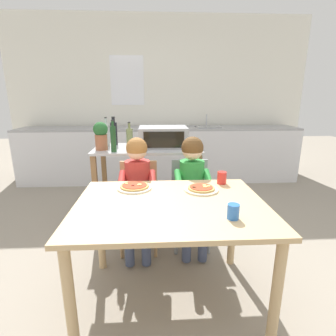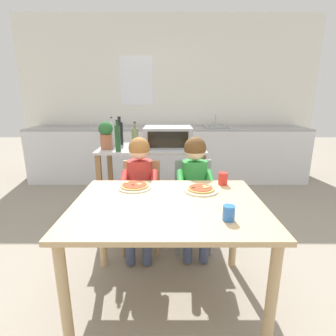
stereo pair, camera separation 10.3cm
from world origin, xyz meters
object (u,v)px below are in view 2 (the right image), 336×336
at_px(child_in_red_shirt, 140,184).
at_px(bottle_brown_beer, 135,136).
at_px(kitchen_island_cart, 152,173).
at_px(dining_table, 168,218).
at_px(toaster_oven, 168,137).
at_px(bottle_squat_spirits, 120,133).
at_px(pizza_plate_cream, 201,189).
at_px(potted_herb_plant, 106,134).
at_px(dining_chair_right, 193,197).
at_px(drinking_cup_blue, 229,213).
at_px(pizza_plate_white, 135,186).
at_px(bottle_dark_olive_oil, 112,134).
at_px(drinking_cup_red, 223,179).
at_px(child_in_green_shirt, 195,181).
at_px(dining_chair_left, 141,198).
at_px(bottle_clear_vinegar, 118,138).

bearing_deg(child_in_red_shirt, bottle_brown_beer, 99.07).
height_order(kitchen_island_cart, dining_table, kitchen_island_cart).
bearing_deg(toaster_oven, bottle_squat_spirits, 165.45).
height_order(bottle_squat_spirits, child_in_red_shirt, bottle_squat_spirits).
bearing_deg(pizza_plate_cream, bottle_squat_spirits, 124.05).
bearing_deg(bottle_brown_beer, potted_herb_plant, -136.44).
xyz_separation_m(kitchen_island_cart, potted_herb_plant, (-0.46, -0.10, 0.44)).
xyz_separation_m(dining_chair_right, drinking_cup_blue, (0.10, -0.99, 0.31)).
relative_size(dining_table, pizza_plate_white, 4.80).
xyz_separation_m(bottle_dark_olive_oil, drinking_cup_red, (1.03, -0.92, -0.21)).
xyz_separation_m(potted_herb_plant, child_in_red_shirt, (0.38, -0.50, -0.36)).
xyz_separation_m(drinking_cup_red, drinking_cup_blue, (-0.09, -0.60, -0.00)).
height_order(kitchen_island_cart, bottle_squat_spirits, bottle_squat_spirits).
bearing_deg(dining_chair_right, drinking_cup_blue, -84.47).
bearing_deg(bottle_dark_olive_oil, child_in_green_shirt, -37.41).
distance_m(dining_chair_left, child_in_red_shirt, 0.22).
height_order(toaster_oven, child_in_red_shirt, toaster_oven).
relative_size(kitchen_island_cart, bottle_dark_olive_oil, 3.56).
distance_m(dining_table, drinking_cup_blue, 0.43).
xyz_separation_m(bottle_dark_olive_oil, pizza_plate_cream, (0.84, -1.06, -0.25)).
distance_m(potted_herb_plant, pizza_plate_white, 0.94).
relative_size(child_in_red_shirt, pizza_plate_cream, 4.24).
xyz_separation_m(bottle_squat_spirits, child_in_green_shirt, (0.78, -0.73, -0.33)).
height_order(potted_herb_plant, drinking_cup_red, potted_herb_plant).
bearing_deg(kitchen_island_cart, toaster_oven, 9.06).
bearing_deg(dining_chair_left, dining_table, -71.14).
relative_size(bottle_dark_olive_oil, drinking_cup_red, 3.30).
distance_m(drinking_cup_red, drinking_cup_blue, 0.61).
bearing_deg(potted_herb_plant, toaster_oven, 11.59).
relative_size(bottle_brown_beer, potted_herb_plant, 0.91).
bearing_deg(pizza_plate_white, child_in_red_shirt, 90.00).
height_order(bottle_brown_beer, child_in_green_shirt, bottle_brown_beer).
distance_m(kitchen_island_cart, bottle_brown_beer, 0.46).
bearing_deg(pizza_plate_white, drinking_cup_blue, -42.18).
relative_size(potted_herb_plant, drinking_cup_red, 2.96).
xyz_separation_m(bottle_dark_olive_oil, dining_table, (0.61, -1.28, -0.36)).
height_order(dining_table, child_in_green_shirt, child_in_green_shirt).
relative_size(dining_chair_right, pizza_plate_cream, 3.29).
bearing_deg(drinking_cup_blue, bottle_squat_spirits, 118.49).
xyz_separation_m(potted_herb_plant, child_in_green_shirt, (0.87, -0.47, -0.35)).
xyz_separation_m(dining_table, drinking_cup_blue, (0.33, -0.24, 0.14)).
relative_size(dining_table, drinking_cup_red, 12.79).
bearing_deg(bottle_clear_vinegar, dining_table, -63.64).
height_order(bottle_brown_beer, pizza_plate_white, bottle_brown_beer).
xyz_separation_m(bottle_dark_olive_oil, potted_herb_plant, (-0.02, -0.18, 0.02)).
bearing_deg(drinking_cup_red, child_in_red_shirt, 160.17).
xyz_separation_m(dining_chair_right, pizza_plate_cream, (0.00, -0.53, 0.28)).
xyz_separation_m(dining_chair_left, pizza_plate_cream, (0.49, -0.50, 0.28)).
distance_m(dining_chair_right, child_in_green_shirt, 0.23).
bearing_deg(drinking_cup_red, bottle_brown_beer, 128.61).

